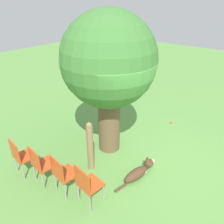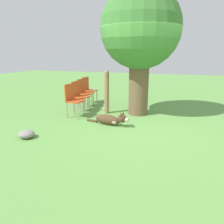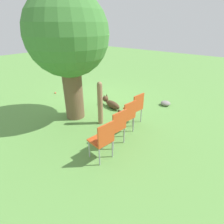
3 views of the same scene
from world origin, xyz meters
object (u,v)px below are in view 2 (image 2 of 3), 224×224
object	(u,v)px
fence_post	(107,92)
red_chair_3	(88,88)
oak_tree	(140,31)
red_chair_1	(79,94)
red_chair_0	(73,98)
red_chair_2	(84,91)
dog	(111,120)

from	to	relation	value
fence_post	red_chair_3	bearing A→B (deg)	135.57
oak_tree	red_chair_1	size ratio (longest dim) A/B	3.77
red_chair_1	oak_tree	bearing A→B (deg)	15.03
red_chair_0	red_chair_2	xyz separation A→B (m)	(-0.24, 1.20, 0.00)
dog	red_chair_2	bearing A→B (deg)	144.55
red_chair_0	red_chair_3	size ratio (longest dim) A/B	1.00
oak_tree	red_chair_2	size ratio (longest dim) A/B	3.77
dog	red_chair_1	world-z (taller)	red_chair_1
fence_post	red_chair_1	distance (m)	0.92
oak_tree	red_chair_1	xyz separation A→B (m)	(-1.85, -0.28, -1.84)
oak_tree	red_chair_0	size ratio (longest dim) A/B	3.77
dog	fence_post	world-z (taller)	fence_post
oak_tree	dog	world-z (taller)	oak_tree
oak_tree	dog	xyz separation A→B (m)	(-0.44, -1.28, -2.25)
dog	red_chair_0	bearing A→B (deg)	173.58
oak_tree	fence_post	world-z (taller)	oak_tree
red_chair_2	dog	bearing A→B (deg)	-39.97
dog	red_chair_0	world-z (taller)	red_chair_0
dog	red_chair_2	xyz separation A→B (m)	(-1.53, 1.60, 0.41)
fence_post	red_chair_2	bearing A→B (deg)	152.95
fence_post	red_chair_2	distance (m)	1.16
oak_tree	red_chair_2	bearing A→B (deg)	170.83
dog	red_chair_3	distance (m)	2.78
oak_tree	fence_post	distance (m)	1.98
fence_post	red_chair_0	xyz separation A→B (m)	(-0.79, -0.68, -0.11)
red_chair_0	red_chair_1	world-z (taller)	same
red_chair_0	red_chair_3	bearing A→B (deg)	107.65
red_chair_1	red_chair_2	bearing A→B (deg)	107.65
red_chair_2	red_chair_3	xyz separation A→B (m)	(-0.12, 0.60, 0.00)
dog	red_chair_3	bearing A→B (deg)	137.71
dog	red_chair_0	distance (m)	1.41
red_chair_1	red_chair_2	distance (m)	0.61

